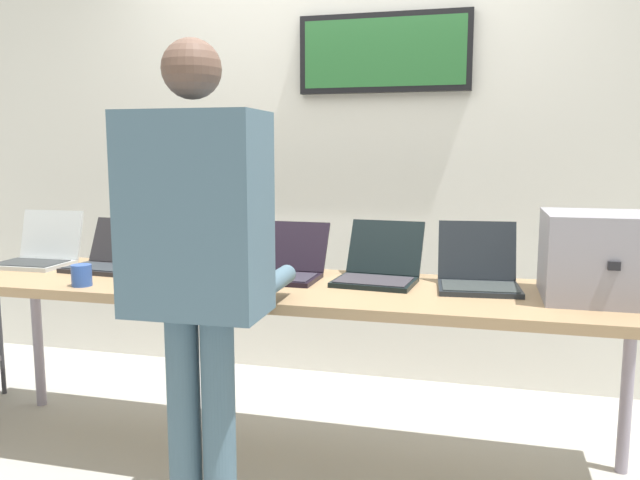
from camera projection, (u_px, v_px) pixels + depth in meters
The scene contains 12 objects.
ground at pixel (281, 463), 2.72m from camera, with size 8.00×8.00×0.04m, color #A5A299.
back_wall at pixel (341, 166), 3.62m from camera, with size 8.00×0.11×2.45m.
workbench at pixel (280, 295), 2.61m from camera, with size 3.01×0.70×0.78m.
equipment_box at pixel (603, 256), 2.31m from camera, with size 0.42×0.40×0.32m.
laptop_station_0 at pixel (40, 253), 3.03m from camera, with size 0.33×0.31×0.25m.
laptop_station_1 at pixel (114, 258), 2.92m from camera, with size 0.39×0.34×0.22m.
laptop_station_2 at pixel (191, 262), 2.81m from camera, with size 0.33×0.34×0.23m.
laptop_station_3 at pixel (283, 265), 2.72m from camera, with size 0.35×0.37×0.23m.
laptop_station_4 at pixel (379, 268), 2.64m from camera, with size 0.36×0.39×0.24m.
laptop_station_5 at pixel (478, 273), 2.51m from camera, with size 0.34×0.34×0.26m.
person at pixel (198, 251), 2.00m from camera, with size 0.44×0.59×1.67m.
coffee_mug at pixel (82, 275), 2.55m from camera, with size 0.08×0.08×0.09m.
Camera 1 is at (0.80, -2.43, 1.32)m, focal length 35.19 mm.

